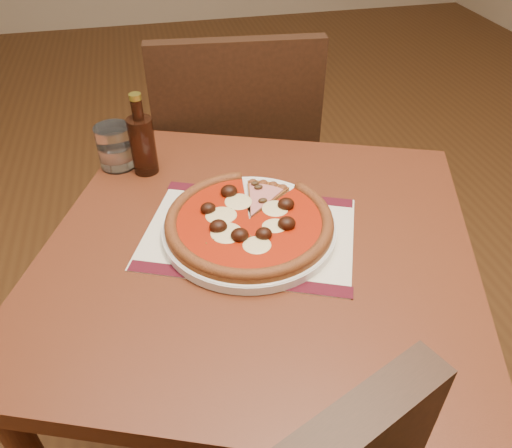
{
  "coord_description": "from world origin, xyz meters",
  "views": [
    {
      "loc": [
        -0.56,
        -1.58,
        1.37
      ],
      "look_at": [
        -0.39,
        -0.86,
        0.78
      ],
      "focal_mm": 35.0,
      "sensor_mm": 36.0,
      "label": 1
    }
  ],
  "objects_px": {
    "water_glass": "(115,147)",
    "plate": "(249,229)",
    "pizza": "(249,221)",
    "bottle": "(142,143)",
    "chair_far": "(236,160)",
    "table": "(258,280)"
  },
  "relations": [
    {
      "from": "chair_far",
      "to": "bottle",
      "type": "xyz_separation_m",
      "value": [
        -0.27,
        -0.32,
        0.27
      ]
    },
    {
      "from": "plate",
      "to": "chair_far",
      "type": "bearing_deg",
      "value": 81.87
    },
    {
      "from": "water_glass",
      "to": "chair_far",
      "type": "bearing_deg",
      "value": 40.95
    },
    {
      "from": "chair_far",
      "to": "water_glass",
      "type": "relative_size",
      "value": 9.7
    },
    {
      "from": "pizza",
      "to": "water_glass",
      "type": "height_order",
      "value": "water_glass"
    },
    {
      "from": "pizza",
      "to": "bottle",
      "type": "xyz_separation_m",
      "value": [
        -0.18,
        0.27,
        0.04
      ]
    },
    {
      "from": "plate",
      "to": "water_glass",
      "type": "bearing_deg",
      "value": 128.3
    },
    {
      "from": "table",
      "to": "bottle",
      "type": "xyz_separation_m",
      "value": [
        -0.19,
        0.3,
        0.17
      ]
    },
    {
      "from": "pizza",
      "to": "water_glass",
      "type": "bearing_deg",
      "value": 128.24
    },
    {
      "from": "plate",
      "to": "water_glass",
      "type": "distance_m",
      "value": 0.39
    },
    {
      "from": "chair_far",
      "to": "pizza",
      "type": "xyz_separation_m",
      "value": [
        -0.09,
        -0.59,
        0.23
      ]
    },
    {
      "from": "table",
      "to": "water_glass",
      "type": "relative_size",
      "value": 10.46
    },
    {
      "from": "water_glass",
      "to": "bottle",
      "type": "distance_m",
      "value": 0.08
    },
    {
      "from": "plate",
      "to": "pizza",
      "type": "height_order",
      "value": "pizza"
    },
    {
      "from": "table",
      "to": "water_glass",
      "type": "xyz_separation_m",
      "value": [
        -0.25,
        0.34,
        0.15
      ]
    },
    {
      "from": "table",
      "to": "pizza",
      "type": "relative_size",
      "value": 3.21
    },
    {
      "from": "chair_far",
      "to": "pizza",
      "type": "distance_m",
      "value": 0.64
    },
    {
      "from": "bottle",
      "to": "table",
      "type": "bearing_deg",
      "value": -57.58
    },
    {
      "from": "plate",
      "to": "water_glass",
      "type": "height_order",
      "value": "water_glass"
    },
    {
      "from": "water_glass",
      "to": "plate",
      "type": "bearing_deg",
      "value": -51.7
    },
    {
      "from": "plate",
      "to": "water_glass",
      "type": "xyz_separation_m",
      "value": [
        -0.24,
        0.31,
        0.04
      ]
    },
    {
      "from": "table",
      "to": "plate",
      "type": "relative_size",
      "value": 3.09
    }
  ]
}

